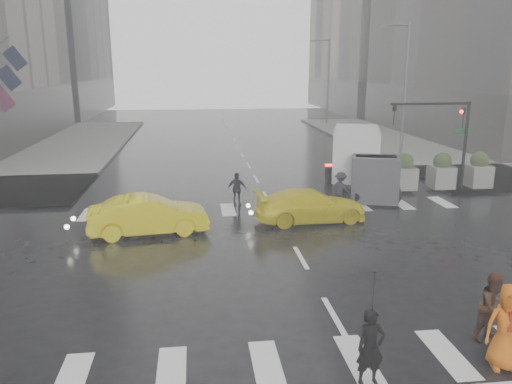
{
  "coord_description": "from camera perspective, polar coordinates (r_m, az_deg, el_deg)",
  "views": [
    {
      "loc": [
        -3.38,
        -15.18,
        6.14
      ],
      "look_at": [
        -1.25,
        2.0,
        1.78
      ],
      "focal_mm": 35.0,
      "sensor_mm": 36.0,
      "label": 1
    }
  ],
  "objects": [
    {
      "name": "ground",
      "position": [
        16.72,
        5.14,
        -7.47
      ],
      "size": [
        120.0,
        120.0,
        0.0
      ],
      "primitive_type": "plane",
      "color": "black",
      "rests_on": "ground"
    },
    {
      "name": "road_markings",
      "position": [
        16.72,
        5.14,
        -7.45
      ],
      "size": [
        18.0,
        48.0,
        0.01
      ],
      "primitive_type": null,
      "color": "silver",
      "rests_on": "ground"
    },
    {
      "name": "traffic_signal_pole",
      "position": [
        26.45,
        21.06,
        6.86
      ],
      "size": [
        4.45,
        0.42,
        4.5
      ],
      "color": "black",
      "rests_on": "ground"
    },
    {
      "name": "street_lamp_near",
      "position": [
        36.13,
        16.51,
        11.69
      ],
      "size": [
        2.15,
        0.22,
        9.0
      ],
      "color": "#59595B",
      "rests_on": "ground"
    },
    {
      "name": "street_lamp_far",
      "position": [
        55.07,
        8.12,
        12.77
      ],
      "size": [
        2.15,
        0.22,
        9.0
      ],
      "color": "#59595B",
      "rests_on": "ground"
    },
    {
      "name": "planter_west",
      "position": [
        26.1,
        16.53,
        2.15
      ],
      "size": [
        1.1,
        1.1,
        1.8
      ],
      "color": "slate",
      "rests_on": "ground"
    },
    {
      "name": "planter_mid",
      "position": [
        26.95,
        20.44,
        2.21
      ],
      "size": [
        1.1,
        1.1,
        1.8
      ],
      "color": "slate",
      "rests_on": "ground"
    },
    {
      "name": "planter_east",
      "position": [
        27.93,
        24.09,
        2.26
      ],
      "size": [
        1.1,
        1.1,
        1.8
      ],
      "color": "slate",
      "rests_on": "ground"
    },
    {
      "name": "flag_cluster",
      "position": [
        35.66,
        -26.85,
        11.86
      ],
      "size": [
        2.87,
        3.06,
        4.69
      ],
      "color": "#59595B",
      "rests_on": "ground"
    },
    {
      "name": "pedestrian_black",
      "position": [
        10.07,
        13.23,
        -12.86
      ],
      "size": [
        1.04,
        1.06,
        2.43
      ],
      "rotation": [
        0.0,
        0.0,
        0.09
      ],
      "color": "black",
      "rests_on": "ground"
    },
    {
      "name": "pedestrian_brown",
      "position": [
        12.88,
        25.53,
        -11.72
      ],
      "size": [
        0.96,
        0.84,
        1.65
      ],
      "primitive_type": "imported",
      "rotation": [
        0.0,
        0.0,
        0.32
      ],
      "color": "#472919",
      "rests_on": "ground"
    },
    {
      "name": "pedestrian_orange",
      "position": [
        11.83,
        26.87,
        -13.59
      ],
      "size": [
        1.04,
        0.82,
        1.88
      ],
      "rotation": [
        0.0,
        0.0,
        -0.27
      ],
      "color": "#CC5D0E",
      "rests_on": "ground"
    },
    {
      "name": "pedestrian_far_a",
      "position": [
        22.57,
        -2.16,
        0.34
      ],
      "size": [
        1.02,
        0.81,
        1.52
      ],
      "primitive_type": "imported",
      "rotation": [
        0.0,
        0.0,
        2.8
      ],
      "color": "black",
      "rests_on": "ground"
    },
    {
      "name": "pedestrian_far_b",
      "position": [
        22.86,
        9.64,
        0.36
      ],
      "size": [
        1.1,
        1.1,
        1.55
      ],
      "primitive_type": "imported",
      "rotation": [
        0.0,
        0.0,
        2.34
      ],
      "color": "black",
      "rests_on": "ground"
    },
    {
      "name": "taxi_mid",
      "position": [
        19.16,
        -12.19,
        -2.6
      ],
      "size": [
        4.57,
        2.08,
        1.46
      ],
      "primitive_type": "imported",
      "rotation": [
        0.0,
        0.0,
        1.7
      ],
      "color": "yellow",
      "rests_on": "ground"
    },
    {
      "name": "taxi_rear",
      "position": [
        20.39,
        6.23,
        -1.54
      ],
      "size": [
        4.14,
        2.15,
        1.32
      ],
      "primitive_type": "imported",
      "rotation": [
        0.0,
        0.0,
        1.65
      ],
      "color": "yellow",
      "rests_on": "ground"
    },
    {
      "name": "box_truck",
      "position": [
        25.42,
        11.84,
        3.67
      ],
      "size": [
        2.19,
        5.83,
        3.1
      ],
      "rotation": [
        0.0,
        0.0,
        -0.31
      ],
      "color": "silver",
      "rests_on": "ground"
    }
  ]
}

